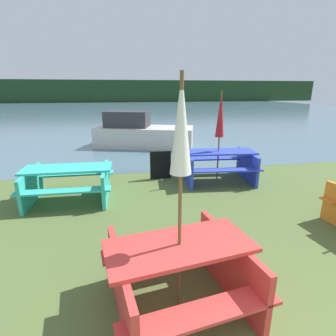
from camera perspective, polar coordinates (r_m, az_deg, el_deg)
name	(u,v)px	position (r m, az deg, el deg)	size (l,w,h in m)	color
water	(127,110)	(32.33, -9.02, 12.44)	(60.00, 50.00, 0.00)	slate
far_treeline	(122,91)	(52.24, -9.94, 16.16)	(80.00, 1.60, 4.00)	#1E3D1E
picnic_table_red	(179,270)	(3.00, 2.44, -21.34)	(1.71, 1.59, 0.78)	red
picnic_table_teal	(69,180)	(5.99, -20.79, -2.50)	(1.86, 1.44, 0.73)	#33B7A8
picnic_table_blue	(218,163)	(6.92, 10.77, 1.13)	(1.99, 1.55, 0.79)	blue
umbrella_white	(181,131)	(2.39, 2.88, 8.01)	(0.21, 0.21, 2.46)	brown
umbrella_crimson	(220,115)	(6.70, 11.34, 11.18)	(0.22, 0.22, 2.29)	brown
boat	(141,133)	(11.08, -5.82, 7.53)	(4.26, 2.71, 1.46)	beige
signboard	(160,165)	(6.98, -1.65, 0.66)	(0.55, 0.08, 0.75)	black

